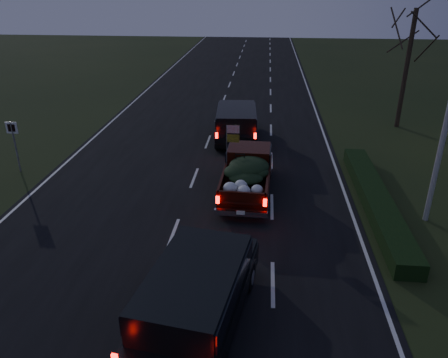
# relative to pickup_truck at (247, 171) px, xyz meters

# --- Properties ---
(ground) EXTENTS (120.00, 120.00, 0.00)m
(ground) POSITION_rel_pickup_truck_xyz_m (-2.51, -3.75, -1.00)
(ground) COLOR black
(ground) RESTS_ON ground
(road_asphalt) EXTENTS (14.00, 120.00, 0.02)m
(road_asphalt) POSITION_rel_pickup_truck_xyz_m (-2.51, -3.75, -0.99)
(road_asphalt) COLOR black
(road_asphalt) RESTS_ON ground
(hedge_row) EXTENTS (1.00, 10.00, 0.60)m
(hedge_row) POSITION_rel_pickup_truck_xyz_m (5.29, -0.75, -0.70)
(hedge_row) COLOR black
(hedge_row) RESTS_ON ground
(route_sign) EXTENTS (0.55, 0.08, 2.50)m
(route_sign) POSITION_rel_pickup_truck_xyz_m (-11.01, 1.25, 0.65)
(route_sign) COLOR gray
(route_sign) RESTS_ON ground
(bare_tree_far) EXTENTS (3.60, 3.60, 7.00)m
(bare_tree_far) POSITION_rel_pickup_truck_xyz_m (8.99, 10.25, 4.22)
(bare_tree_far) COLOR black
(bare_tree_far) RESTS_ON ground
(pickup_truck) EXTENTS (2.15, 5.19, 2.68)m
(pickup_truck) POSITION_rel_pickup_truck_xyz_m (0.00, 0.00, 0.00)
(pickup_truck) COLOR black
(pickup_truck) RESTS_ON ground
(lead_suv) EXTENTS (2.51, 5.43, 1.53)m
(lead_suv) POSITION_rel_pickup_truck_xyz_m (-0.93, 6.78, 0.15)
(lead_suv) COLOR black
(lead_suv) RESTS_ON ground
(rear_suv) EXTENTS (3.06, 5.65, 1.54)m
(rear_suv) POSITION_rel_pickup_truck_xyz_m (-0.94, -8.22, 0.16)
(rear_suv) COLOR black
(rear_suv) RESTS_ON ground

